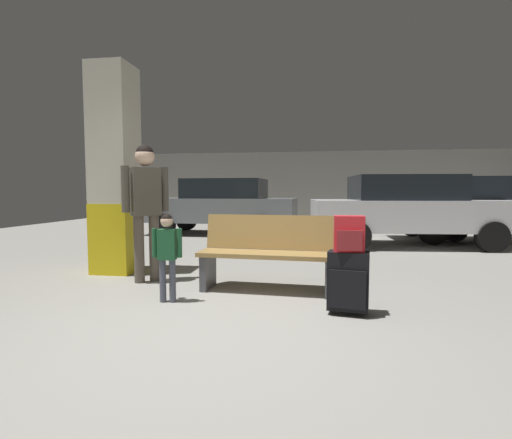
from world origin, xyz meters
name	(u,v)px	position (x,y,z in m)	size (l,w,h in m)	color
ground_plane	(267,257)	(0.00, 4.00, -0.05)	(18.00, 18.00, 0.10)	gray
garage_back_wall	(293,186)	(0.00, 12.86, 1.40)	(18.00, 0.12, 2.80)	slate
structural_pillar	(115,171)	(-1.98, 2.11, 1.47)	(0.57, 0.57, 2.96)	yellow
bench	(268,253)	(0.32, 1.42, 0.44)	(1.63, 0.61, 0.89)	#9E7A42
suitcase	(348,281)	(1.18, 0.64, 0.32)	(0.41, 0.28, 0.60)	black
backpack_bright	(349,234)	(1.18, 0.64, 0.77)	(0.28, 0.20, 0.34)	red
child	(167,248)	(-0.67, 0.76, 0.58)	(0.32, 0.18, 0.94)	#4C5160
adult	(146,198)	(-1.29, 1.60, 1.09)	(0.48, 0.43, 1.77)	brown
parked_car_side	(481,207)	(4.77, 6.65, 0.81)	(4.15, 1.91, 1.51)	silver
parked_car_near	(408,209)	(2.85, 5.54, 0.81)	(4.24, 2.08, 1.51)	silver
parked_car_far	(222,205)	(-1.65, 7.14, 0.81)	(4.17, 1.93, 1.51)	slate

